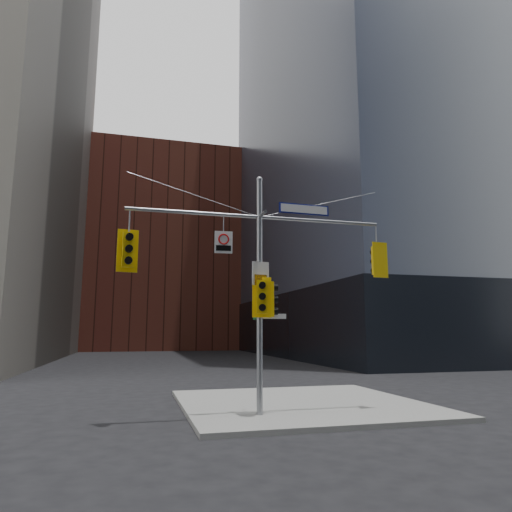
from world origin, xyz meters
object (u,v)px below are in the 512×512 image
traffic_light_pole_side (270,299)px  traffic_light_pole_front (262,297)px  traffic_light_west_arm (128,250)px  traffic_light_east_arm (377,260)px  regulatory_sign_arm (224,241)px  signal_assembly (260,268)px  street_sign_blade (304,209)px

traffic_light_pole_side → traffic_light_pole_front: size_ratio=0.89×
traffic_light_west_arm → traffic_light_pole_front: bearing=-11.3°
traffic_light_east_arm → traffic_light_pole_side: bearing=-6.7°
traffic_light_pole_side → regulatory_sign_arm: bearing=88.4°
traffic_light_west_arm → traffic_light_east_arm: bearing=-7.2°
regulatory_sign_arm → signal_assembly: bearing=3.5°
signal_assembly → traffic_light_west_arm: signal_assembly is taller
street_sign_blade → regulatory_sign_arm: street_sign_blade is taller
traffic_light_west_arm → traffic_light_pole_front: 4.07m
street_sign_blade → signal_assembly: bearing=178.1°
traffic_light_east_arm → regulatory_sign_arm: 5.12m
traffic_light_west_arm → regulatory_sign_arm: 2.76m
traffic_light_east_arm → street_sign_blade: size_ratio=0.69×
traffic_light_pole_front → street_sign_blade: (1.47, 0.27, 2.83)m
traffic_light_pole_side → signal_assembly: bearing=88.9°
traffic_light_east_arm → traffic_light_west_arm: bearing=-6.7°
signal_assembly → traffic_light_pole_front: 0.93m
traffic_light_west_arm → street_sign_blade: size_ratio=0.73×
traffic_light_pole_front → regulatory_sign_arm: (-1.12, 0.25, 1.65)m
traffic_light_east_arm → street_sign_blade: (-2.51, 0.00, 1.55)m
traffic_light_pole_side → regulatory_sign_arm: (-1.44, -0.03, 1.70)m
traffic_light_pole_side → traffic_light_pole_front: 0.43m
traffic_light_pole_front → regulatory_sign_arm: 2.01m
traffic_light_east_arm → traffic_light_pole_front: bearing=-2.7°
regulatory_sign_arm → street_sign_blade: bearing=3.0°
traffic_light_west_arm → traffic_light_pole_side: traffic_light_west_arm is taller
signal_assembly → traffic_light_east_arm: bearing=0.0°
street_sign_blade → regulatory_sign_arm: (-2.59, -0.02, -1.18)m
signal_assembly → traffic_light_west_arm: size_ratio=6.46×
traffic_light_west_arm → traffic_light_pole_front: size_ratio=1.04×
traffic_light_pole_front → street_sign_blade: street_sign_blade is taller
street_sign_blade → traffic_light_west_arm: bearing=177.9°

